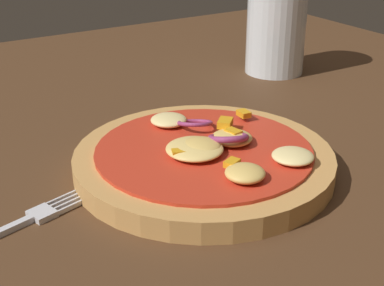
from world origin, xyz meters
The scene contains 4 objects.
dining_table centered at (0.00, 0.00, 0.02)m, with size 1.13×1.05×0.03m.
pizza centered at (0.02, -0.04, 0.04)m, with size 0.23×0.23×0.04m.
fork centered at (-0.15, -0.04, 0.03)m, with size 0.15×0.05×0.01m.
beer_glass centered at (0.27, 0.16, 0.09)m, with size 0.08×0.08×0.13m.
Camera 1 is at (-0.23, -0.42, 0.27)m, focal length 52.67 mm.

